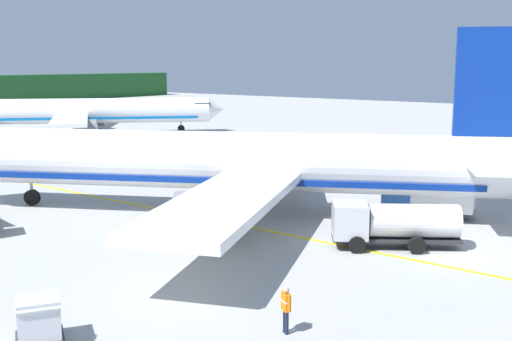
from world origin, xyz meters
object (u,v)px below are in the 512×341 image
object	(u,v)px
airliner_mid_apron	(87,112)
crew_marshaller	(286,306)
service_truck_baggage	(393,222)
cargo_container_near	(39,321)
airliner_foreground	(232,162)
crew_loader_left	(383,190)
service_truck_catering	(431,193)

from	to	relation	value
airliner_mid_apron	crew_marshaller	xyz separation A→B (m)	(-37.30, -59.25, -2.03)
service_truck_baggage	cargo_container_near	distance (m)	18.95
airliner_foreground	crew_loader_left	bearing A→B (deg)	-39.29
airliner_mid_apron	crew_marshaller	size ratio (longest dim) A/B	16.65
airliner_foreground	crew_marshaller	bearing A→B (deg)	-134.79
cargo_container_near	crew_marshaller	world-z (taller)	cargo_container_near
airliner_foreground	crew_marshaller	distance (m)	18.93
crew_marshaller	service_truck_catering	bearing A→B (deg)	7.17
service_truck_baggage	cargo_container_near	world-z (taller)	service_truck_baggage
airliner_mid_apron	service_truck_baggage	bearing A→B (deg)	-113.41
service_truck_catering	service_truck_baggage	bearing A→B (deg)	-172.77
airliner_mid_apron	service_truck_baggage	xyz separation A→B (m)	(-24.98, -57.71, -1.69)
service_truck_baggage	cargo_container_near	size ratio (longest dim) A/B	2.97
crew_marshaller	service_truck_baggage	bearing A→B (deg)	7.14
crew_loader_left	airliner_mid_apron	bearing A→B (deg)	73.32
service_truck_catering	airliner_foreground	bearing A→B (deg)	122.46
cargo_container_near	airliner_mid_apron	bearing A→B (deg)	50.69
crew_marshaller	crew_loader_left	xyz separation A→B (m)	(21.51, 6.56, -0.05)
crew_marshaller	airliner_mid_apron	bearing A→B (deg)	57.81
airliner_foreground	airliner_mid_apron	xyz separation A→B (m)	(24.07, 45.92, -0.30)
airliner_mid_apron	crew_loader_left	size ratio (longest dim) A/B	17.38
service_truck_catering	crew_loader_left	bearing A→B (deg)	70.68
crew_marshaller	crew_loader_left	bearing A→B (deg)	16.95
airliner_foreground	airliner_mid_apron	bearing A→B (deg)	62.34
airliner_foreground	crew_marshaller	world-z (taller)	airliner_foreground
service_truck_catering	cargo_container_near	distance (m)	26.39
airliner_mid_apron	crew_marshaller	world-z (taller)	airliner_mid_apron
airliner_mid_apron	airliner_foreground	bearing A→B (deg)	-117.66
service_truck_catering	crew_marshaller	distance (m)	20.27
airliner_foreground	crew_loader_left	xyz separation A→B (m)	(8.28, -6.77, -2.38)
airliner_mid_apron	crew_loader_left	xyz separation A→B (m)	(-15.79, -52.70, -2.08)
service_truck_baggage	crew_loader_left	size ratio (longest dim) A/B	3.89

